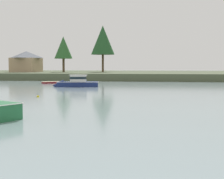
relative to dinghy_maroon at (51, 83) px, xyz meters
The scene contains 8 objects.
far_shore_bank 38.93m from the dinghy_maroon, 64.50° to the left, with size 221.87×48.85×1.79m, color #4C563D.
dinghy_maroon is the anchor object (origin of this frame).
cruiser_navy 12.15m from the dinghy_maroon, 51.66° to the right, with size 8.55×3.67×4.25m.
mooring_buoy_orange 9.17m from the dinghy_maroon, ahead, with size 0.50×0.50×0.55m.
mooring_buoy_yellow 30.18m from the dinghy_maroon, 74.10° to the right, with size 0.32×0.32×0.37m.
shore_tree_far_left 30.47m from the dinghy_maroon, 101.34° to the left, with size 5.37×5.37×10.62m.
shore_tree_center_left 35.99m from the dinghy_maroon, 81.02° to the left, with size 7.27×7.27×14.26m.
cottage_hillside 34.64m from the dinghy_maroon, 121.15° to the left, with size 7.73×10.05×6.34m.
Camera 1 is at (6.17, -6.38, 3.87)m, focal length 52.79 mm.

